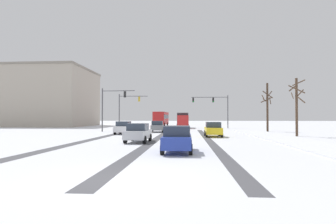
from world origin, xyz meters
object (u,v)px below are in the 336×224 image
at_px(traffic_signal_far_left, 127,105).
at_px(car_white_second, 124,128).
at_px(car_grey_lead, 157,126).
at_px(car_yellow_cab_third, 213,129).
at_px(box_truck_delivery, 183,120).
at_px(traffic_signal_near_left, 111,102).
at_px(bare_tree_sidewalk_mid, 297,104).
at_px(bare_tree_sidewalk_far, 267,105).
at_px(car_blue_fifth, 177,139).
at_px(bus_oncoming, 161,118).
at_px(office_building_far_left_block, 35,98).
at_px(traffic_signal_far_right, 215,104).
at_px(car_silver_fourth, 138,133).

height_order(traffic_signal_far_left, car_white_second, traffic_signal_far_left).
height_order(car_grey_lead, car_white_second, same).
xyz_separation_m(traffic_signal_far_left, car_white_second, (3.17, -15.66, -3.57)).
bearing_deg(car_yellow_cab_third, box_truck_delivery, 99.25).
relative_size(traffic_signal_near_left, bare_tree_sidewalk_mid, 0.99).
height_order(car_grey_lead, bare_tree_sidewalk_far, bare_tree_sidewalk_far).
xyz_separation_m(car_blue_fifth, bare_tree_sidewalk_mid, (12.97, 14.63, 2.85)).
distance_m(car_yellow_cab_third, car_blue_fifth, 13.87).
bearing_deg(bare_tree_sidewalk_far, car_grey_lead, -170.51).
bearing_deg(bare_tree_sidewalk_mid, box_truck_delivery, 120.93).
height_order(bus_oncoming, office_building_far_left_block, office_building_far_left_block).
xyz_separation_m(traffic_signal_near_left, traffic_signal_far_left, (0.12, 10.14, 0.03)).
height_order(traffic_signal_far_left, bus_oncoming, traffic_signal_far_left).
distance_m(bus_oncoming, office_building_far_left_block, 31.42).
distance_m(car_grey_lead, car_blue_fifth, 22.39).
distance_m(traffic_signal_far_right, car_yellow_cab_third, 23.66).
relative_size(car_yellow_cab_third, bare_tree_sidewalk_mid, 0.63).
relative_size(car_white_second, bare_tree_sidewalk_mid, 0.62).
height_order(car_silver_fourth, box_truck_delivery, box_truck_delivery).
distance_m(car_white_second, box_truck_delivery, 20.97).
bearing_deg(traffic_signal_far_right, car_yellow_cab_third, -96.30).
xyz_separation_m(bare_tree_sidewalk_mid, office_building_far_left_block, (-49.61, 31.73, 3.29)).
bearing_deg(car_white_second, traffic_signal_far_right, 55.21).
height_order(traffic_signal_far_right, car_blue_fifth, traffic_signal_far_right).
distance_m(traffic_signal_near_left, car_blue_fifth, 25.35).
relative_size(car_grey_lead, bus_oncoming, 0.38).
bearing_deg(traffic_signal_far_right, bare_tree_sidewalk_far, -60.57).
distance_m(car_blue_fifth, office_building_far_left_block, 59.41).
relative_size(car_white_second, car_blue_fifth, 1.00).
relative_size(traffic_signal_near_left, office_building_far_left_block, 0.24).
bearing_deg(traffic_signal_far_left, traffic_signal_far_right, 12.87).
distance_m(traffic_signal_near_left, bus_oncoming, 24.94).
bearing_deg(car_yellow_cab_third, traffic_signal_far_right, 83.70).
bearing_deg(bus_oncoming, traffic_signal_far_right, -41.55).
bearing_deg(bare_tree_sidewalk_mid, car_silver_fourth, -153.34).
bearing_deg(bus_oncoming, car_white_second, -93.60).
xyz_separation_m(car_grey_lead, bare_tree_sidewalk_mid, (16.68, -7.45, 2.85)).
bearing_deg(traffic_signal_far_left, office_building_far_left_block, 152.44).
distance_m(car_blue_fifth, bus_oncoming, 47.30).
distance_m(car_white_second, car_silver_fourth, 11.51).
distance_m(car_white_second, bus_oncoming, 29.88).
bearing_deg(car_grey_lead, bare_tree_sidewalk_far, 9.49).
relative_size(car_yellow_cab_third, car_blue_fifth, 1.00).
bearing_deg(car_white_second, box_truck_delivery, 70.03).
bearing_deg(traffic_signal_far_right, bus_oncoming, 138.45).
relative_size(car_white_second, car_yellow_cab_third, 1.00).
distance_m(car_white_second, car_blue_fifth, 18.71).
distance_m(box_truck_delivery, bare_tree_sidewalk_far, 17.87).
distance_m(traffic_signal_far_left, office_building_far_left_block, 29.41).
xyz_separation_m(traffic_signal_far_right, car_silver_fourth, (-9.65, -30.31, -3.88)).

